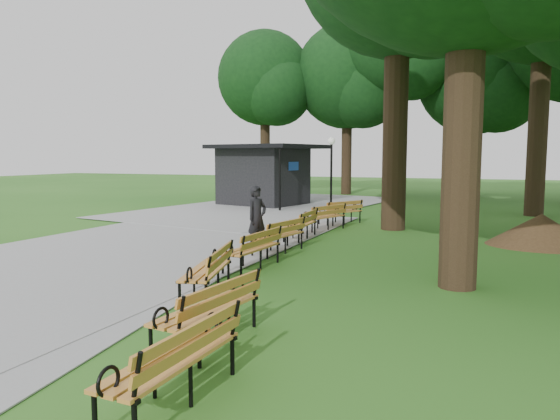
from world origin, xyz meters
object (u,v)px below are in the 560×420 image
at_px(bench_6, 323,217).
at_px(lamp_post, 331,159).
at_px(bench_1, 207,310).
at_px(dirt_mound, 541,230).
at_px(bench_5, 300,225).
at_px(bench_3, 252,249).
at_px(bench_2, 206,271).
at_px(person, 257,218).
at_px(bench_7, 340,212).
at_px(kiosk, 263,175).
at_px(bench_0, 172,360).
at_px(bench_4, 278,236).

bearing_deg(bench_6, lamp_post, -144.66).
relative_size(bench_1, bench_6, 1.00).
height_order(dirt_mound, bench_5, dirt_mound).
height_order(lamp_post, bench_3, lamp_post).
bearing_deg(bench_2, bench_3, 169.07).
xyz_separation_m(person, bench_6, (0.58, 4.11, -0.41)).
distance_m(dirt_mound, bench_1, 10.93).
relative_size(dirt_mound, bench_1, 1.26).
height_order(person, bench_5, person).
height_order(bench_1, bench_3, same).
height_order(bench_1, bench_7, same).
bearing_deg(kiosk, bench_0, -55.25).
xyz_separation_m(bench_6, bench_7, (0.13, 1.74, 0.00)).
bearing_deg(bench_3, bench_2, 8.79).
bearing_deg(bench_5, bench_0, 10.25).
bearing_deg(bench_5, bench_1, 9.15).
height_order(lamp_post, bench_4, lamp_post).
height_order(bench_4, bench_7, same).
bearing_deg(bench_7, bench_5, 27.45).
bearing_deg(bench_0, bench_5, -164.94).
bearing_deg(kiosk, dirt_mound, -20.76).
relative_size(bench_2, bench_7, 1.00).
relative_size(lamp_post, bench_3, 1.72).
distance_m(person, bench_4, 0.77).
xyz_separation_m(bench_1, bench_3, (-1.28, 4.29, 0.00)).
height_order(lamp_post, bench_1, lamp_post).
relative_size(person, bench_3, 0.89).
relative_size(bench_2, bench_6, 1.00).
relative_size(lamp_post, bench_4, 1.72).
bearing_deg(dirt_mound, kiosk, 144.95).
bearing_deg(person, bench_7, 15.27).
height_order(bench_0, bench_2, same).
xyz_separation_m(bench_2, bench_4, (-0.26, 4.18, 0.00)).
relative_size(bench_2, bench_5, 1.00).
height_order(bench_0, bench_5, same).
relative_size(person, dirt_mound, 0.71).
xyz_separation_m(lamp_post, bench_0, (3.26, -17.69, -1.90)).
distance_m(kiosk, bench_2, 16.96).
height_order(person, bench_6, person).
relative_size(bench_2, bench_4, 1.00).
xyz_separation_m(kiosk, bench_7, (5.46, -5.80, -1.06)).
bearing_deg(bench_7, lamp_post, -129.29).
bearing_deg(bench_3, kiosk, -152.50).
height_order(bench_5, bench_7, same).
bearing_deg(bench_2, bench_5, 169.56).
distance_m(kiosk, bench_5, 10.99).
bearing_deg(bench_5, bench_7, 175.20).
bearing_deg(bench_0, bench_3, -159.80).
height_order(kiosk, lamp_post, lamp_post).
bearing_deg(bench_2, bench_7, 166.90).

